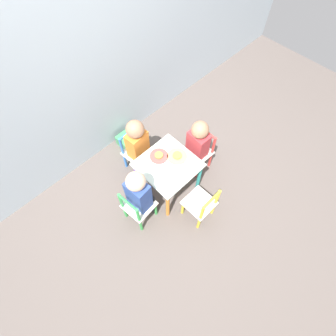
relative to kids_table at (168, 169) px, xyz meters
The scene contains 13 objects.
ground_plane 0.38m from the kids_table, ahead, with size 6.00×6.00×0.00m, color #5B514C.
house_wall 1.30m from the kids_table, 90.00° to the left, with size 6.00×0.06×2.60m.
kids_table is the anchor object (origin of this frame).
chair_blue 0.46m from the kids_table, 95.12° to the left, with size 0.28×0.28×0.50m.
chair_red 0.46m from the kids_table, ahead, with size 0.27×0.27×0.50m.
chair_green 0.46m from the kids_table, behind, with size 0.28×0.28×0.50m.
chair_yellow 0.46m from the kids_table, 89.63° to the right, with size 0.26×0.26×0.50m.
child_back 0.39m from the kids_table, 95.12° to the left, with size 0.21×0.23×0.74m.
child_right 0.39m from the kids_table, ahead, with size 0.22×0.21×0.72m.
child_left 0.39m from the kids_table, behind, with size 0.22×0.21×0.77m.
plate_back 0.15m from the kids_table, 90.00° to the left, with size 0.18×0.18×0.03m.
plate_right 0.15m from the kids_table, ahead, with size 0.19×0.19×0.03m.
storage_bin 0.77m from the kids_table, 83.91° to the left, with size 0.22×0.28×0.13m.
Camera 1 is at (-0.89, -0.91, 2.52)m, focal length 28.00 mm.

